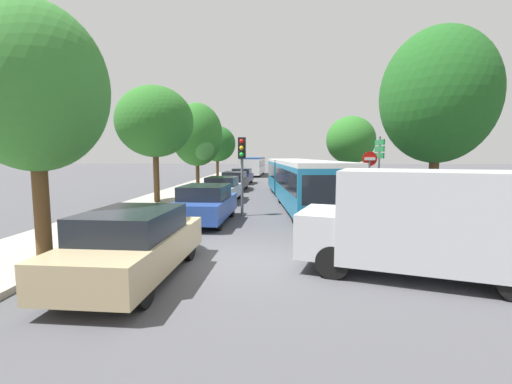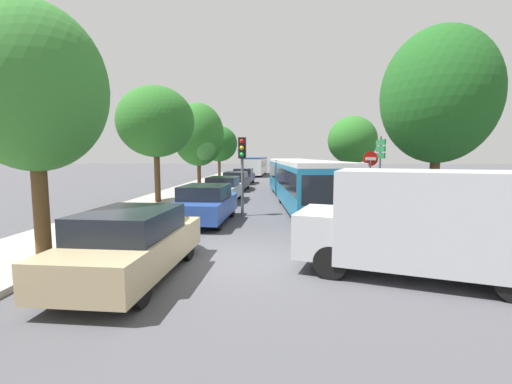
{
  "view_description": "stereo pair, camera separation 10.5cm",
  "coord_description": "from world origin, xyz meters",
  "px_view_note": "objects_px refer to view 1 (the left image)",
  "views": [
    {
      "loc": [
        0.95,
        -8.23,
        2.63
      ],
      "look_at": [
        0.2,
        5.11,
        1.2
      ],
      "focal_mm": 24.0,
      "sensor_mm": 36.0,
      "label": 1
    },
    {
      "loc": [
        1.05,
        -8.22,
        2.63
      ],
      "look_at": [
        0.2,
        5.11,
        1.2
      ],
      "focal_mm": 24.0,
      "sensor_mm": 36.0,
      "label": 2
    }
  ],
  "objects_px": {
    "queued_car_blue": "(206,204)",
    "direction_sign_post": "(379,157)",
    "tree_left_distant": "(217,145)",
    "tree_right_near": "(439,99)",
    "city_bus_rear": "(253,165)",
    "no_entry_sign": "(369,171)",
    "queued_car_tan": "(134,244)",
    "tree_left_far": "(198,136)",
    "traffic_light": "(242,159)",
    "tree_right_mid": "(351,140)",
    "queued_car_black": "(235,181)",
    "queued_car_navy": "(242,176)",
    "queued_car_silver": "(223,189)",
    "articulated_bus": "(298,178)",
    "tree_left_near": "(34,88)",
    "tree_left_mid": "(155,124)",
    "white_van": "(427,220)"
  },
  "relations": [
    {
      "from": "queued_car_blue",
      "to": "direction_sign_post",
      "type": "xyz_separation_m",
      "value": [
        8.08,
        4.96,
        1.82
      ]
    },
    {
      "from": "tree_left_distant",
      "to": "tree_right_near",
      "type": "distance_m",
      "value": 26.56
    },
    {
      "from": "tree_right_near",
      "to": "city_bus_rear",
      "type": "bearing_deg",
      "value": 106.96
    },
    {
      "from": "no_entry_sign",
      "to": "direction_sign_post",
      "type": "xyz_separation_m",
      "value": [
        0.85,
        1.38,
        0.69
      ]
    },
    {
      "from": "city_bus_rear",
      "to": "no_entry_sign",
      "type": "xyz_separation_m",
      "value": [
        7.44,
        -28.96,
        0.5
      ]
    },
    {
      "from": "direction_sign_post",
      "to": "queued_car_tan",
      "type": "bearing_deg",
      "value": 51.59
    },
    {
      "from": "queued_car_blue",
      "to": "tree_left_far",
      "type": "bearing_deg",
      "value": 16.1
    },
    {
      "from": "traffic_light",
      "to": "tree_right_mid",
      "type": "xyz_separation_m",
      "value": [
        7.28,
        12.44,
        1.31
      ]
    },
    {
      "from": "direction_sign_post",
      "to": "queued_car_black",
      "type": "bearing_deg",
      "value": -43.71
    },
    {
      "from": "queued_car_navy",
      "to": "tree_right_near",
      "type": "distance_m",
      "value": 20.37
    },
    {
      "from": "city_bus_rear",
      "to": "queued_car_tan",
      "type": "height_order",
      "value": "city_bus_rear"
    },
    {
      "from": "tree_left_far",
      "to": "tree_right_near",
      "type": "relative_size",
      "value": 0.87
    },
    {
      "from": "queued_car_silver",
      "to": "tree_left_far",
      "type": "bearing_deg",
      "value": 24.79
    },
    {
      "from": "tree_left_distant",
      "to": "queued_car_black",
      "type": "bearing_deg",
      "value": -74.46
    },
    {
      "from": "tree_right_mid",
      "to": "articulated_bus",
      "type": "bearing_deg",
      "value": -120.97
    },
    {
      "from": "queued_car_black",
      "to": "tree_right_near",
      "type": "distance_m",
      "value": 15.44
    },
    {
      "from": "tree_left_near",
      "to": "tree_left_distant",
      "type": "distance_m",
      "value": 29.78
    },
    {
      "from": "queued_car_black",
      "to": "tree_left_mid",
      "type": "bearing_deg",
      "value": 158.9
    },
    {
      "from": "traffic_light",
      "to": "tree_left_near",
      "type": "distance_m",
      "value": 8.2
    },
    {
      "from": "queued_car_silver",
      "to": "tree_left_far",
      "type": "distance_m",
      "value": 8.67
    },
    {
      "from": "tree_left_mid",
      "to": "tree_left_distant",
      "type": "xyz_separation_m",
      "value": [
        0.03,
        19.59,
        -0.48
      ]
    },
    {
      "from": "city_bus_rear",
      "to": "traffic_light",
      "type": "xyz_separation_m",
      "value": [
        1.48,
        -30.98,
        1.12
      ]
    },
    {
      "from": "direction_sign_post",
      "to": "tree_left_mid",
      "type": "bearing_deg",
      "value": -1.19
    },
    {
      "from": "queued_car_blue",
      "to": "tree_left_distant",
      "type": "distance_m",
      "value": 24.96
    },
    {
      "from": "queued_car_silver",
      "to": "tree_left_distant",
      "type": "bearing_deg",
      "value": 12.61
    },
    {
      "from": "queued_car_tan",
      "to": "queued_car_black",
      "type": "height_order",
      "value": "queued_car_tan"
    },
    {
      "from": "city_bus_rear",
      "to": "queued_car_blue",
      "type": "xyz_separation_m",
      "value": [
        0.21,
        -32.55,
        -0.62
      ]
    },
    {
      "from": "white_van",
      "to": "tree_right_mid",
      "type": "xyz_separation_m",
      "value": [
        2.58,
        19.69,
        2.57
      ]
    },
    {
      "from": "queued_car_black",
      "to": "direction_sign_post",
      "type": "height_order",
      "value": "direction_sign_post"
    },
    {
      "from": "queued_car_navy",
      "to": "tree_left_far",
      "type": "height_order",
      "value": "tree_left_far"
    },
    {
      "from": "tree_left_distant",
      "to": "queued_car_silver",
      "type": "bearing_deg",
      "value": -79.58
    },
    {
      "from": "white_van",
      "to": "traffic_light",
      "type": "xyz_separation_m",
      "value": [
        -4.7,
        7.25,
        1.26
      ]
    },
    {
      "from": "white_van",
      "to": "direction_sign_post",
      "type": "distance_m",
      "value": 10.93
    },
    {
      "from": "tree_left_distant",
      "to": "tree_right_mid",
      "type": "relative_size",
      "value": 1.04
    },
    {
      "from": "tree_left_far",
      "to": "tree_left_distant",
      "type": "bearing_deg",
      "value": 91.57
    },
    {
      "from": "queued_car_navy",
      "to": "tree_left_far",
      "type": "xyz_separation_m",
      "value": [
        -2.97,
        -5.2,
        3.41
      ]
    },
    {
      "from": "queued_car_tan",
      "to": "tree_right_near",
      "type": "relative_size",
      "value": 0.57
    },
    {
      "from": "queued_car_tan",
      "to": "queued_car_blue",
      "type": "distance_m",
      "value": 6.18
    },
    {
      "from": "traffic_light",
      "to": "tree_left_distant",
      "type": "relative_size",
      "value": 0.58
    },
    {
      "from": "city_bus_rear",
      "to": "queued_car_tan",
      "type": "xyz_separation_m",
      "value": [
        -0.09,
        -38.72,
        -0.62
      ]
    },
    {
      "from": "tree_left_mid",
      "to": "tree_right_mid",
      "type": "xyz_separation_m",
      "value": [
        12.24,
        9.1,
        -0.49
      ]
    },
    {
      "from": "queued_car_silver",
      "to": "queued_car_black",
      "type": "bearing_deg",
      "value": 2.75
    },
    {
      "from": "tree_left_distant",
      "to": "queued_car_navy",
      "type": "bearing_deg",
      "value": -60.28
    },
    {
      "from": "tree_left_near",
      "to": "tree_right_near",
      "type": "height_order",
      "value": "tree_right_near"
    },
    {
      "from": "queued_car_black",
      "to": "tree_left_near",
      "type": "distance_m",
      "value": 18.41
    },
    {
      "from": "queued_car_silver",
      "to": "queued_car_black",
      "type": "xyz_separation_m",
      "value": [
        -0.06,
        6.42,
        -0.01
      ]
    },
    {
      "from": "queued_car_navy",
      "to": "direction_sign_post",
      "type": "relative_size",
      "value": 1.15
    },
    {
      "from": "city_bus_rear",
      "to": "white_van",
      "type": "relative_size",
      "value": 2.07
    },
    {
      "from": "traffic_light",
      "to": "city_bus_rear",
      "type": "bearing_deg",
      "value": -175.24
    },
    {
      "from": "no_entry_sign",
      "to": "direction_sign_post",
      "type": "height_order",
      "value": "direction_sign_post"
    }
  ]
}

